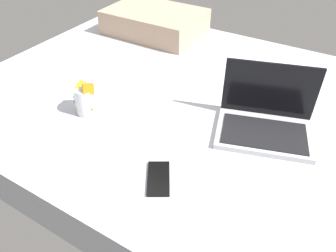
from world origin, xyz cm
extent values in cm
cube|color=#B7BCC6|center=(0.00, 0.00, 9.00)|extent=(180.00, 140.00, 18.00)
cube|color=#B7BABC|center=(37.99, -9.07, 19.00)|extent=(38.41, 31.90, 2.00)
cube|color=black|center=(38.45, -10.50, 20.20)|extent=(32.78, 24.97, 0.40)
cube|color=black|center=(34.67, 1.42, 30.50)|extent=(31.76, 10.93, 21.00)
cylinder|color=silver|center=(-25.25, -30.35, 23.50)|extent=(9.00, 9.00, 11.00)
cube|color=orange|center=(-24.77, -30.73, 21.25)|extent=(8.08, 8.41, 5.88)
cube|color=blue|center=(-26.04, -31.53, 23.34)|extent=(6.14, 6.14, 5.21)
cube|color=blue|center=(-26.02, -30.90, 25.42)|extent=(6.64, 7.38, 6.63)
cube|color=yellow|center=(-26.99, -29.50, 27.52)|extent=(6.95, 6.09, 5.43)
cube|color=orange|center=(-22.91, -30.90, 29.60)|extent=(5.85, 6.22, 4.97)
cube|color=black|center=(17.21, -46.14, 18.40)|extent=(13.10, 15.49, 0.80)
cube|color=tan|center=(-44.89, 48.00, 24.50)|extent=(52.00, 36.00, 13.00)
camera|label=1|loc=(55.47, -103.82, 94.11)|focal=35.25mm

